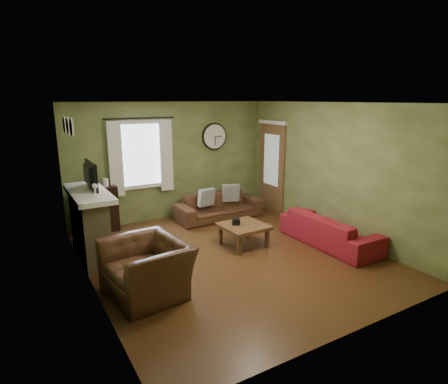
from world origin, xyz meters
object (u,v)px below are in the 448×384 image
sofa_brown (219,206)px  coffee_table (243,235)px  sofa_red (330,230)px  armchair (147,268)px  bookshelf (98,210)px

sofa_brown → coffee_table: size_ratio=2.52×
sofa_red → armchair: 3.54m
bookshelf → sofa_brown: bearing=-10.2°
bookshelf → sofa_brown: (2.57, -0.46, -0.18)m
sofa_red → armchair: armchair is taller
bookshelf → sofa_red: size_ratio=0.47×
sofa_brown → armchair: (-2.53, -2.45, 0.09)m
sofa_red → coffee_table: size_ratio=2.57×
sofa_red → coffee_table: (-1.43, 0.75, -0.08)m
bookshelf → coffee_table: bookshelf is taller
coffee_table → bookshelf: bearing=135.3°
bookshelf → armchair: size_ratio=0.81×
bookshelf → sofa_brown: bookshelf is taller
armchair → sofa_brown: bearing=126.3°
sofa_brown → bookshelf: bearing=169.8°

